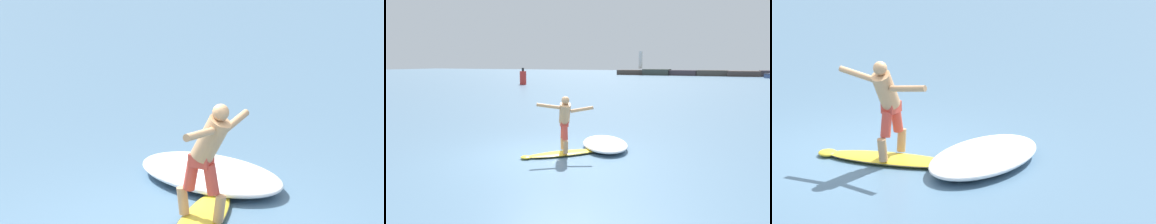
# 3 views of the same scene
# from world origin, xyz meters

# --- Properties ---
(surfboard) EXTENTS (1.82, 1.90, 0.23)m
(surfboard) POSITION_xyz_m (0.33, 0.21, 0.05)
(surfboard) COLOR yellow
(surfboard) RESTS_ON ground
(surfer) EXTENTS (1.28, 0.95, 1.51)m
(surfer) POSITION_xyz_m (0.41, 0.15, 0.98)
(surfer) COLOR tan
(surfer) RESTS_ON surfboard
(wave_foam_at_tail) EXTENTS (2.11, 2.50, 0.27)m
(wave_foam_at_tail) POSITION_xyz_m (1.10, 1.38, 0.14)
(wave_foam_at_tail) COLOR white
(wave_foam_at_tail) RESTS_ON ground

